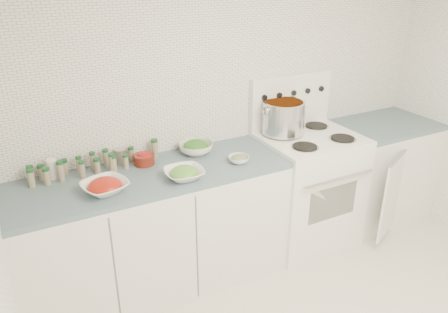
# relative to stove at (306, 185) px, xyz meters

# --- Properties ---
(room_walls) EXTENTS (3.54, 3.04, 2.52)m
(room_walls) POSITION_rel_stove_xyz_m (-0.48, -1.19, 1.06)
(room_walls) COLOR white
(room_walls) RESTS_ON ground
(counter_left) EXTENTS (1.85, 0.62, 0.90)m
(counter_left) POSITION_rel_stove_xyz_m (-1.30, 0.00, -0.05)
(counter_left) COLOR white
(counter_left) RESTS_ON ground
(stove) EXTENTS (0.76, 0.70, 1.36)m
(stove) POSITION_rel_stove_xyz_m (0.00, 0.00, 0.00)
(stove) COLOR white
(stove) RESTS_ON ground
(counter_right) EXTENTS (0.89, 0.80, 0.90)m
(counter_right) POSITION_rel_stove_xyz_m (0.82, 0.00, -0.05)
(counter_right) COLOR white
(counter_right) RESTS_ON ground
(stock_pot) EXTENTS (0.35, 0.33, 0.25)m
(stock_pot) POSITION_rel_stove_xyz_m (-0.17, 0.14, 0.59)
(stock_pot) COLOR silver
(stock_pot) RESTS_ON stove
(bowl_tomato) EXTENTS (0.33, 0.33, 0.09)m
(bowl_tomato) POSITION_rel_stove_xyz_m (-1.64, -0.11, 0.44)
(bowl_tomato) COLOR white
(bowl_tomato) RESTS_ON counter_left
(bowl_snowpea) EXTENTS (0.27, 0.27, 0.08)m
(bowl_snowpea) POSITION_rel_stove_xyz_m (-1.14, -0.16, 0.44)
(bowl_snowpea) COLOR white
(bowl_snowpea) RESTS_ON counter_left
(bowl_broccoli) EXTENTS (0.33, 0.33, 0.10)m
(bowl_broccoli) POSITION_rel_stove_xyz_m (-0.90, 0.18, 0.45)
(bowl_broccoli) COLOR white
(bowl_broccoli) RESTS_ON counter_left
(bowl_zucchini) EXTENTS (0.17, 0.17, 0.06)m
(bowl_zucchini) POSITION_rel_stove_xyz_m (-0.71, -0.11, 0.43)
(bowl_zucchini) COLOR white
(bowl_zucchini) RESTS_ON counter_left
(bowl_pepper) EXTENTS (0.14, 0.14, 0.09)m
(bowl_pepper) POSITION_rel_stove_xyz_m (-1.30, 0.17, 0.45)
(bowl_pepper) COLOR #5E1910
(bowl_pepper) RESTS_ON counter_left
(salt_canister) EXTENTS (0.09, 0.09, 0.13)m
(salt_canister) POSITION_rel_stove_xyz_m (-1.89, 0.23, 0.47)
(salt_canister) COLOR white
(salt_canister) RESTS_ON counter_left
(tin_can) EXTENTS (0.09, 0.09, 0.10)m
(tin_can) POSITION_rel_stove_xyz_m (-1.44, 0.26, 0.46)
(tin_can) COLOR #9E9386
(tin_can) RESTS_ON counter_left
(spice_cluster) EXTENTS (0.88, 0.16, 0.14)m
(spice_cluster) POSITION_rel_stove_xyz_m (-1.67, 0.21, 0.46)
(spice_cluster) COLOR gray
(spice_cluster) RESTS_ON counter_left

